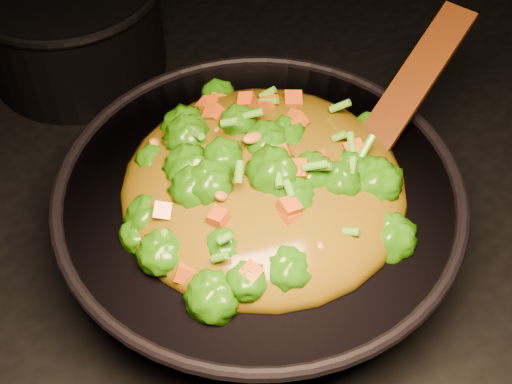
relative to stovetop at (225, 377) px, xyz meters
name	(u,v)px	position (x,y,z in m)	size (l,w,h in m)	color
stovetop	(225,377)	(0.00, 0.00, 0.00)	(1.20, 0.90, 0.90)	black
wok	(259,224)	(0.03, -0.08, 0.51)	(0.41, 0.41, 0.12)	black
stir_fry	(264,159)	(0.03, -0.09, 0.62)	(0.29, 0.29, 0.10)	#1F5B06
spatula	(401,100)	(0.20, -0.05, 0.61)	(0.26, 0.04, 0.01)	#361704
back_pot	(72,27)	(-0.10, 0.32, 0.52)	(0.25, 0.25, 0.14)	black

